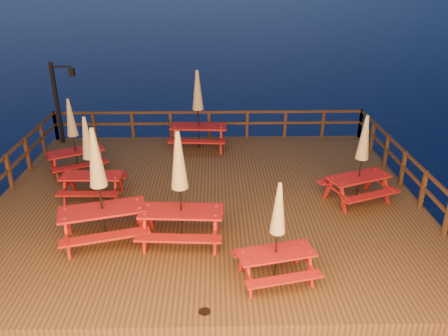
{
  "coord_description": "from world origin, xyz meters",
  "views": [
    {
      "loc": [
        0.24,
        -11.07,
        6.38
      ],
      "look_at": [
        0.49,
        0.6,
        1.05
      ],
      "focal_mm": 35.0,
      "sensor_mm": 36.0,
      "label": 1
    }
  ],
  "objects_px": {
    "picnic_table_0": "(362,158)",
    "picnic_table_1": "(73,135)",
    "lamp_post": "(60,96)",
    "picnic_table_2": "(180,187)"
  },
  "relations": [
    {
      "from": "lamp_post",
      "to": "picnic_table_2",
      "type": "height_order",
      "value": "lamp_post"
    },
    {
      "from": "picnic_table_0",
      "to": "picnic_table_1",
      "type": "relative_size",
      "value": 1.04
    },
    {
      "from": "lamp_post",
      "to": "picnic_table_0",
      "type": "xyz_separation_m",
      "value": [
        9.61,
        -4.8,
        -0.49
      ]
    },
    {
      "from": "picnic_table_2",
      "to": "lamp_post",
      "type": "bearing_deg",
      "value": 128.9
    },
    {
      "from": "picnic_table_0",
      "to": "picnic_table_1",
      "type": "height_order",
      "value": "picnic_table_0"
    },
    {
      "from": "picnic_table_2",
      "to": "picnic_table_1",
      "type": "bearing_deg",
      "value": 135.31
    },
    {
      "from": "picnic_table_1",
      "to": "picnic_table_2",
      "type": "bearing_deg",
      "value": -75.19
    },
    {
      "from": "lamp_post",
      "to": "picnic_table_2",
      "type": "distance_m",
      "value": 8.27
    },
    {
      "from": "lamp_post",
      "to": "picnic_table_1",
      "type": "bearing_deg",
      "value": -66.38
    },
    {
      "from": "picnic_table_1",
      "to": "picnic_table_2",
      "type": "height_order",
      "value": "picnic_table_2"
    }
  ]
}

